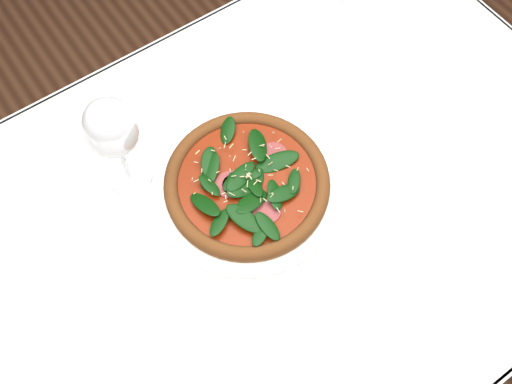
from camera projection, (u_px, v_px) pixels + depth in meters
ground at (262, 323)px, 1.58m from camera, size 6.00×6.00×0.00m
dining_table at (266, 233)px, 1.00m from camera, size 1.21×0.81×0.75m
plate at (247, 186)px, 0.92m from camera, size 0.31×0.31×0.01m
pizza at (247, 181)px, 0.90m from camera, size 0.33×0.33×0.03m
wine_glass at (112, 130)px, 0.81m from camera, size 0.08×0.08×0.20m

